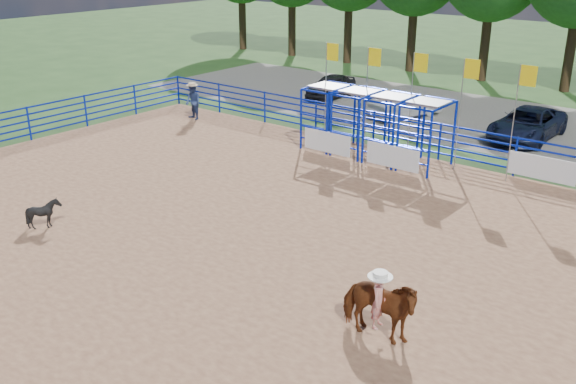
# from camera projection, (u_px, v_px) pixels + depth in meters

# --- Properties ---
(ground) EXTENTS (120.00, 120.00, 0.00)m
(ground) POSITION_uv_depth(u_px,v_px,m) (277.00, 248.00, 18.04)
(ground) COLOR #2C4F1F
(ground) RESTS_ON ground
(arena_dirt) EXTENTS (30.00, 20.00, 0.02)m
(arena_dirt) POSITION_uv_depth(u_px,v_px,m) (277.00, 248.00, 18.04)
(arena_dirt) COLOR #94684A
(arena_dirt) RESTS_ON ground
(gravel_strip) EXTENTS (40.00, 10.00, 0.01)m
(gravel_strip) POSITION_uv_depth(u_px,v_px,m) (505.00, 123.00, 30.40)
(gravel_strip) COLOR slate
(gravel_strip) RESTS_ON ground
(horse_and_rider) EXTENTS (1.92, 1.05, 2.25)m
(horse_and_rider) POSITION_uv_depth(u_px,v_px,m) (379.00, 305.00, 13.60)
(horse_and_rider) COLOR brown
(horse_and_rider) RESTS_ON arena_dirt
(calf) EXTENTS (0.97, 0.90, 0.92)m
(calf) POSITION_uv_depth(u_px,v_px,m) (44.00, 213.00, 19.14)
(calf) COLOR black
(calf) RESTS_ON arena_dirt
(spectator_cowboy) EXTENTS (0.95, 0.80, 1.76)m
(spectator_cowboy) POSITION_uv_depth(u_px,v_px,m) (193.00, 101.00, 30.72)
(spectator_cowboy) COLOR navy
(spectator_cowboy) RESTS_ON arena_dirt
(car_a) EXTENTS (1.78, 3.78, 1.25)m
(car_a) POSITION_uv_depth(u_px,v_px,m) (331.00, 86.00, 35.23)
(car_a) COLOR black
(car_a) RESTS_ON gravel_strip
(car_b) EXTENTS (2.46, 4.02, 1.25)m
(car_b) POSITION_uv_depth(u_px,v_px,m) (405.00, 105.00, 31.25)
(car_b) COLOR gray
(car_b) RESTS_ON gravel_strip
(car_c) EXTENTS (2.23, 4.81, 1.34)m
(car_c) POSITION_uv_depth(u_px,v_px,m) (527.00, 124.00, 27.75)
(car_c) COLOR black
(car_c) RESTS_ON gravel_strip
(perimeter_fence) EXTENTS (30.10, 20.10, 1.50)m
(perimeter_fence) POSITION_uv_depth(u_px,v_px,m) (277.00, 224.00, 17.77)
(perimeter_fence) COLOR #0821BC
(perimeter_fence) RESTS_ON ground
(chute_assembly) EXTENTS (19.32, 2.41, 4.20)m
(chute_assembly) POSITION_uv_depth(u_px,v_px,m) (383.00, 127.00, 25.11)
(chute_assembly) COLOR #0821BC
(chute_assembly) RESTS_ON ground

